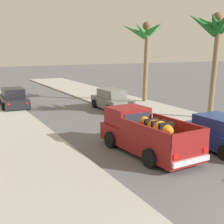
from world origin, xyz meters
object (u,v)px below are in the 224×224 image
Objects in this scene: palm_tree_left_mid at (217,30)px; car_left_far at (112,100)px; car_left_mid at (219,134)px; palm_tree_right_mid at (146,37)px; pickup_truck at (146,134)px; car_right_mid at (13,99)px.

car_left_far is at bearing 123.66° from palm_tree_left_mid.
car_left_mid is 13.63m from palm_tree_right_mid.
palm_tree_right_mid is at bearing 72.13° from car_left_mid.
palm_tree_right_mid reaches higher than pickup_truck.
car_left_mid is 16.15m from car_right_mid.
car_left_mid and car_left_far have the same top height.
car_left_far is 8.82m from palm_tree_left_mid.
palm_tree_left_mid is (7.32, 3.46, 4.82)m from pickup_truck.
car_left_mid and car_right_mid have the same top height.
car_left_far is 0.64× the size of palm_tree_left_mid.
pickup_truck reaches higher than car_left_far.
car_left_mid is at bearing -131.70° from palm_tree_left_mid.
pickup_truck is 0.79× the size of palm_tree_left_mid.
car_right_mid is at bearing 103.12° from pickup_truck.
palm_tree_left_mid is at bearing -88.64° from palm_tree_right_mid.
pickup_truck is 3.41m from car_left_mid.
palm_tree_left_mid is 1.01× the size of palm_tree_right_mid.
palm_tree_left_mid reaches higher than pickup_truck.
car_left_far is at bearing -159.08° from palm_tree_right_mid.
palm_tree_right_mid reaches higher than car_left_far.
car_right_mid is (-3.19, 13.68, -0.10)m from pickup_truck.
pickup_truck reaches higher than car_right_mid.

